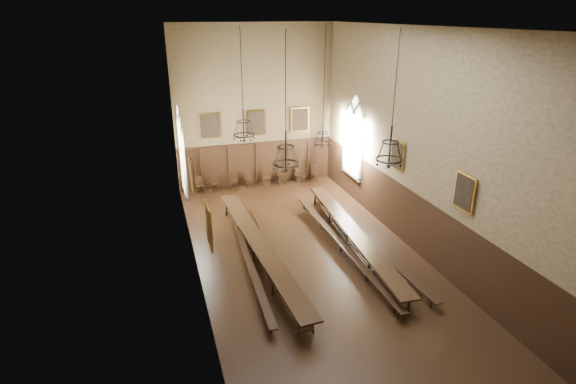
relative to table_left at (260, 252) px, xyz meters
name	(u,v)px	position (x,y,z in m)	size (l,w,h in m)	color
floor	(308,257)	(2.02, -0.23, -0.43)	(9.00, 18.00, 0.02)	black
ceiling	(313,26)	(2.02, -0.23, 8.59)	(9.00, 18.00, 0.02)	black
wall_back	(255,108)	(2.02, 8.78, 4.08)	(9.00, 0.02, 9.00)	#8C7C56
wall_front	(463,277)	(2.02, -9.24, 4.08)	(9.00, 0.02, 9.00)	#8C7C56
wall_left	(190,164)	(-2.49, -0.23, 4.08)	(0.02, 18.00, 9.00)	#8C7C56
wall_right	(414,143)	(6.53, -0.23, 4.08)	(0.02, 18.00, 9.00)	#8C7C56
wainscot_panelling	(309,230)	(2.02, -0.23, 0.83)	(9.00, 18.00, 2.50)	black
table_left	(260,252)	(0.00, 0.00, 0.00)	(1.34, 10.76, 0.84)	black
table_right	(352,238)	(4.10, 0.01, -0.01)	(1.42, 10.48, 0.82)	black
bench_left_outer	(247,259)	(-0.54, -0.11, -0.15)	(0.66, 9.36, 0.42)	black
bench_left_inner	(275,259)	(0.51, -0.46, -0.15)	(0.76, 9.41, 0.42)	black
bench_right_inner	(341,246)	(3.45, -0.29, -0.13)	(0.38, 10.10, 0.45)	black
bench_right_outer	(366,242)	(4.60, -0.30, -0.14)	(0.86, 9.75, 0.44)	black
chair_0	(200,188)	(-1.38, 8.26, -0.13)	(0.51, 0.51, 0.97)	black
chair_1	(215,186)	(-0.52, 8.35, -0.15)	(0.41, 0.41, 0.87)	black
chair_2	(234,184)	(0.53, 8.26, -0.11)	(0.56, 0.56, 1.01)	black
chair_3	(249,183)	(1.42, 8.34, -0.15)	(0.40, 0.40, 0.88)	black
chair_4	(267,181)	(2.47, 8.27, -0.12)	(0.55, 0.55, 0.99)	black
chair_5	(282,180)	(3.40, 8.25, -0.15)	(0.43, 0.43, 0.89)	black
chair_6	(298,177)	(4.45, 8.38, -0.16)	(0.38, 0.38, 0.86)	black
chair_7	(314,176)	(5.44, 8.25, -0.13)	(0.53, 0.53, 0.95)	black
chandelier_back_left	(244,128)	(0.01, 2.34, 4.57)	(0.90, 0.90, 4.45)	black
chandelier_back_right	(323,134)	(3.68, 2.71, 3.94)	(0.75, 0.75, 5.18)	black
chandelier_front_left	(286,155)	(0.36, -2.48, 4.79)	(0.87, 0.87, 4.22)	black
chandelier_front_right	(390,152)	(4.08, -2.52, 4.59)	(0.95, 0.95, 4.43)	black
portrait_back_0	(210,126)	(-0.58, 8.65, 3.28)	(1.10, 0.12, 1.40)	gold
portrait_back_1	(256,123)	(2.02, 8.65, 3.28)	(1.10, 0.12, 1.40)	gold
portrait_back_2	(300,120)	(4.62, 8.65, 3.28)	(1.10, 0.12, 1.40)	gold
portrait_left_0	(192,176)	(-2.36, 0.77, 3.28)	(0.12, 1.00, 1.30)	gold
portrait_left_1	(209,226)	(-2.36, -3.73, 3.28)	(0.12, 1.00, 1.30)	gold
portrait_right_0	(397,155)	(6.40, 0.77, 3.28)	(0.12, 1.00, 1.30)	gold
portrait_right_1	(464,192)	(6.40, -3.73, 3.28)	(0.12, 1.00, 1.30)	gold
window_right	(353,137)	(6.45, 5.27, 2.98)	(0.20, 2.20, 4.60)	white
window_left	(181,151)	(-2.41, 5.27, 2.98)	(0.20, 2.20, 4.60)	white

